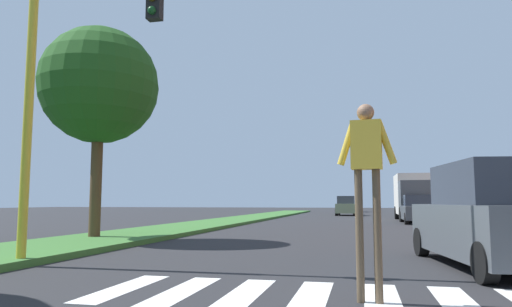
% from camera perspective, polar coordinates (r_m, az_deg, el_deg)
% --- Properties ---
extents(ground_plane, '(140.00, 140.00, 0.00)m').
position_cam_1_polar(ground_plane, '(27.34, 13.40, -8.38)').
color(ground_plane, '#262628').
extents(crosswalk, '(7.65, 2.20, 0.01)m').
position_cam_1_polar(crosswalk, '(6.39, 15.25, -16.91)').
color(crosswalk, silver).
rests_on(crosswalk, ground_plane).
extents(median_strip, '(3.28, 64.00, 0.15)m').
position_cam_1_polar(median_strip, '(26.51, -4.41, -8.44)').
color(median_strip, '#386B2D').
rests_on(median_strip, ground_plane).
extents(tree_mid, '(3.81, 3.81, 6.77)m').
position_cam_1_polar(tree_mid, '(16.10, -18.68, 7.87)').
color(tree_mid, '#4C3823').
rests_on(tree_mid, median_strip).
extents(traffic_light_gantry, '(9.04, 0.30, 6.00)m').
position_cam_1_polar(traffic_light_gantry, '(9.31, -12.57, 13.82)').
color(traffic_light_gantry, gold).
rests_on(traffic_light_gantry, median_strip).
extents(pedestrian_performer, '(0.75, 0.27, 2.49)m').
position_cam_1_polar(pedestrian_performer, '(6.04, 13.46, -1.79)').
color(pedestrian_performer, brown).
rests_on(pedestrian_performer, ground_plane).
extents(suv_crossing, '(2.50, 4.81, 1.97)m').
position_cam_1_polar(suv_crossing, '(9.92, 27.19, -7.09)').
color(suv_crossing, '#474C51').
rests_on(suv_crossing, ground_plane).
extents(sedan_midblock, '(1.92, 4.23, 1.63)m').
position_cam_1_polar(sedan_midblock, '(28.50, 19.40, -6.57)').
color(sedan_midblock, '#474C51').
rests_on(sedan_midblock, ground_plane).
extents(sedan_distant, '(1.83, 4.52, 1.74)m').
position_cam_1_polar(sedan_distant, '(43.28, 11.03, -6.40)').
color(sedan_distant, gray).
rests_on(sedan_distant, ground_plane).
extents(sedan_far_horizon, '(1.80, 4.21, 1.76)m').
position_cam_1_polar(sedan_far_horizon, '(58.08, 11.92, -6.23)').
color(sedan_far_horizon, navy).
rests_on(sedan_far_horizon, ground_plane).
extents(truck_box_delivery, '(2.40, 6.20, 3.10)m').
position_cam_1_polar(truck_box_delivery, '(33.02, 18.92, -4.93)').
color(truck_box_delivery, '#474C51').
rests_on(truck_box_delivery, ground_plane).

